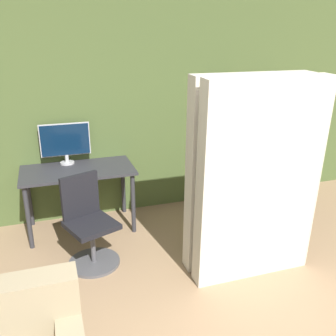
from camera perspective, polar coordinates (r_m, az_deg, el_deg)
wall_back at (r=4.74m, az=-3.50°, el=9.23°), size 8.00×0.06×2.70m
desk at (r=4.43m, az=-13.52°, el=-1.35°), size 1.27×0.68×0.76m
monitor at (r=4.54m, az=-15.39°, el=3.96°), size 0.57×0.17×0.49m
office_chair at (r=3.87m, az=-11.91°, el=-9.18°), size 0.57×0.57×0.91m
bookshelf at (r=5.28m, az=12.13°, el=4.01°), size 0.73×0.28×1.72m
mattress_near at (r=3.45m, az=13.85°, el=-2.31°), size 1.17×0.25×1.90m
mattress_far at (r=3.65m, az=11.76°, el=-0.90°), size 1.17×0.24×1.90m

